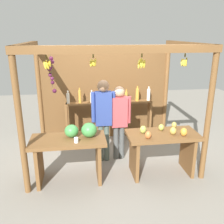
# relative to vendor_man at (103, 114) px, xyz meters

# --- Properties ---
(ground_plane) EXTENTS (12.00, 12.00, 0.00)m
(ground_plane) POSITION_rel_vendor_man_xyz_m (0.16, 0.15, -1.03)
(ground_plane) COLOR gray
(ground_plane) RESTS_ON ground
(market_stall) EXTENTS (3.21, 2.22, 2.38)m
(market_stall) POSITION_rel_vendor_man_xyz_m (0.16, 0.63, 0.37)
(market_stall) COLOR brown
(market_stall) RESTS_ON ground
(fruit_counter_left) EXTENTS (1.30, 0.64, 1.06)m
(fruit_counter_left) POSITION_rel_vendor_man_xyz_m (-0.63, -0.63, -0.37)
(fruit_counter_left) COLOR brown
(fruit_counter_left) RESTS_ON ground
(fruit_counter_right) EXTENTS (1.30, 0.64, 0.96)m
(fruit_counter_right) POSITION_rel_vendor_man_xyz_m (1.01, -0.65, -0.42)
(fruit_counter_right) COLOR brown
(fruit_counter_right) RESTS_ON ground
(bottle_shelf_unit) EXTENTS (2.06, 0.22, 1.36)m
(bottle_shelf_unit) POSITION_rel_vendor_man_xyz_m (0.25, 0.94, -0.20)
(bottle_shelf_unit) COLOR brown
(bottle_shelf_unit) RESTS_ON ground
(vendor_man) EXTENTS (0.48, 0.23, 1.70)m
(vendor_man) POSITION_rel_vendor_man_xyz_m (0.00, 0.00, 0.00)
(vendor_man) COLOR #4B5C53
(vendor_man) RESTS_ON ground
(vendor_woman) EXTENTS (0.48, 0.21, 1.55)m
(vendor_woman) POSITION_rel_vendor_man_xyz_m (0.32, 0.04, -0.10)
(vendor_woman) COLOR #4D5150
(vendor_woman) RESTS_ON ground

